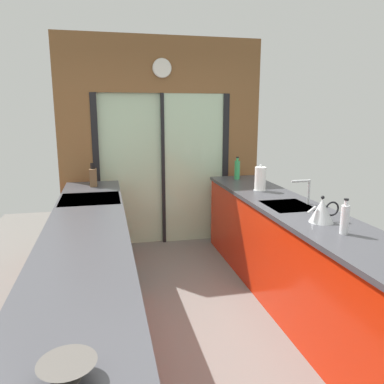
% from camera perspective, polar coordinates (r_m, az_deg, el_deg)
% --- Properties ---
extents(ground_plane, '(5.04, 7.60, 0.02)m').
position_cam_1_polar(ground_plane, '(3.70, 0.22, -16.75)').
color(ground_plane, slate).
extents(back_wall_unit, '(2.64, 0.12, 2.70)m').
position_cam_1_polar(back_wall_unit, '(5.01, -4.50, 9.22)').
color(back_wall_unit, brown).
rests_on(back_wall_unit, ground_plane).
extents(left_counter_run, '(0.62, 3.80, 0.92)m').
position_cam_1_polar(left_counter_run, '(2.99, -15.38, -14.32)').
color(left_counter_run, red).
rests_on(left_counter_run, ground_plane).
extents(right_counter_run, '(0.62, 3.80, 0.92)m').
position_cam_1_polar(right_counter_run, '(3.55, 16.09, -10.09)').
color(right_counter_run, red).
rests_on(right_counter_run, ground_plane).
extents(sink_faucet, '(0.19, 0.02, 0.24)m').
position_cam_1_polar(sink_faucet, '(3.65, 16.78, 0.62)').
color(sink_faucet, '#B7BABC').
rests_on(sink_faucet, right_counter_run).
extents(oven_range, '(0.60, 0.60, 0.92)m').
position_cam_1_polar(oven_range, '(4.03, -14.75, -7.40)').
color(oven_range, black).
rests_on(oven_range, ground_plane).
extents(mixing_bowl, '(0.19, 0.19, 0.07)m').
position_cam_1_polar(mixing_bowl, '(1.41, -18.29, -24.19)').
color(mixing_bowl, '#514C47').
rests_on(mixing_bowl, left_counter_run).
extents(knife_block, '(0.08, 0.14, 0.27)m').
position_cam_1_polar(knife_block, '(4.52, -14.69, 2.18)').
color(knife_block, brown).
rests_on(knife_block, left_counter_run).
extents(kettle, '(0.28, 0.19, 0.21)m').
position_cam_1_polar(kettle, '(3.12, 19.03, -2.65)').
color(kettle, '#B7BABC').
rests_on(kettle, right_counter_run).
extents(soap_bottle_near, '(0.06, 0.06, 0.26)m').
position_cam_1_polar(soap_bottle_near, '(2.88, 22.08, -3.78)').
color(soap_bottle_near, silver).
rests_on(soap_bottle_near, right_counter_run).
extents(soap_bottle_far, '(0.07, 0.07, 0.29)m').
position_cam_1_polar(soap_bottle_far, '(4.85, 6.84, 3.40)').
color(soap_bottle_far, '#339E56').
rests_on(soap_bottle_far, right_counter_run).
extents(paper_towel_roll, '(0.14, 0.14, 0.29)m').
position_cam_1_polar(paper_towel_roll, '(4.17, 10.27, 1.93)').
color(paper_towel_roll, '#B7BABC').
rests_on(paper_towel_roll, right_counter_run).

